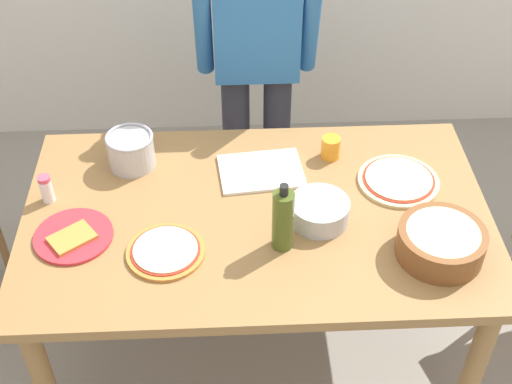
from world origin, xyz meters
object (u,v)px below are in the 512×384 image
pizza_cooked_on_tray (166,251)px  pizza_raw_on_board (399,180)px  popcorn_bowl (441,240)px  steel_pot (131,150)px  dining_table (257,231)px  olive_oil_bottle (283,220)px  cup_orange (331,148)px  mixing_bowl_steel (319,211)px  plate_with_slice (73,236)px  person_cook (257,53)px  salt_shaker (46,189)px  cutting_board_white (261,171)px

pizza_cooked_on_tray → pizza_raw_on_board: bearing=20.9°
popcorn_bowl → steel_pot: bearing=153.7°
dining_table → pizza_raw_on_board: (0.52, 0.14, 0.10)m
steel_pot → dining_table: bearing=-32.5°
olive_oil_bottle → cup_orange: bearing=64.6°
pizza_raw_on_board → steel_pot: bearing=171.2°
dining_table → mixing_bowl_steel: bearing=-12.4°
plate_with_slice → popcorn_bowl: popcorn_bowl is taller
pizza_raw_on_board → pizza_cooked_on_tray: size_ratio=1.15×
mixing_bowl_steel → steel_pot: bearing=153.3°
popcorn_bowl → mixing_bowl_steel: bearing=154.5°
dining_table → mixing_bowl_steel: 0.25m
dining_table → person_cook: 0.80m
dining_table → cup_orange: (0.29, 0.29, 0.13)m
dining_table → cup_orange: 0.43m
salt_shaker → steel_pot: bearing=34.1°
pizza_cooked_on_tray → cup_orange: (0.59, 0.47, 0.03)m
salt_shaker → dining_table: bearing=-7.7°
cup_orange → dining_table: bearing=-134.5°
popcorn_bowl → dining_table: bearing=159.0°
plate_with_slice → popcorn_bowl: (1.18, -0.13, 0.05)m
dining_table → steel_pot: bearing=147.5°
popcorn_bowl → olive_oil_bottle: 0.50m
plate_with_slice → salt_shaker: bearing=120.4°
olive_oil_bottle → cup_orange: (0.21, 0.45, -0.07)m
pizza_raw_on_board → plate_with_slice: (-1.12, -0.23, -0.00)m
pizza_raw_on_board → steel_pot: (-0.96, 0.15, 0.06)m
person_cook → pizza_cooked_on_tray: size_ratio=6.38×
pizza_raw_on_board → popcorn_bowl: popcorn_bowl is taller
olive_oil_bottle → cutting_board_white: 0.39m
person_cook → cup_orange: 0.54m
cup_orange → olive_oil_bottle: bearing=-115.4°
person_cook → dining_table: bearing=-92.7°
olive_oil_bottle → cup_orange: olive_oil_bottle is taller
pizza_cooked_on_tray → olive_oil_bottle: bearing=2.9°
steel_pot → cup_orange: size_ratio=2.04×
mixing_bowl_steel → salt_shaker: salt_shaker is taller
mixing_bowl_steel → steel_pot: size_ratio=1.15×
dining_table → pizza_cooked_on_tray: 0.36m
person_cook → olive_oil_bottle: person_cook is taller
olive_oil_bottle → cup_orange: 0.50m
pizza_cooked_on_tray → popcorn_bowl: bearing=-2.9°
pizza_cooked_on_tray → cup_orange: bearing=38.5°
steel_pot → salt_shaker: size_ratio=1.64×
plate_with_slice → mixing_bowl_steel: size_ratio=1.30×
cup_orange → salt_shaker: 1.03m
olive_oil_bottle → cutting_board_white: (-0.05, 0.37, -0.11)m
pizza_raw_on_board → salt_shaker: bearing=-178.2°
plate_with_slice → person_cook: bearing=52.9°
pizza_raw_on_board → cutting_board_white: (-0.49, 0.08, -0.00)m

